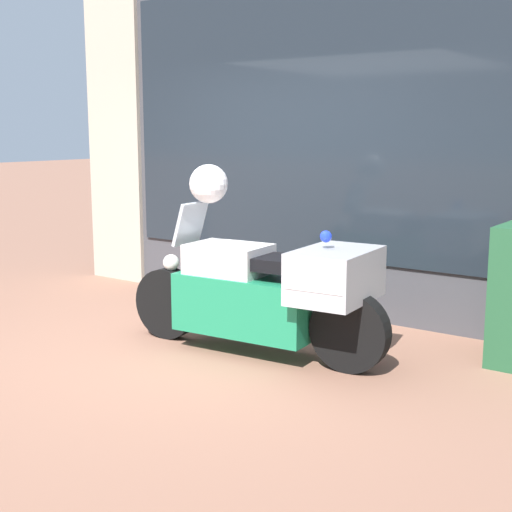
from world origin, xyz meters
The scene contains 5 objects.
ground_plane centered at (0.00, 0.00, 0.00)m, with size 60.00×60.00×0.00m, color #8E604C.
shop_building centered at (-0.38, 2.00, 1.81)m, with size 5.75×0.55×3.60m.
window_display centered at (0.33, 2.03, 0.45)m, with size 4.49×0.30×1.86m.
paramedic_motorcycle centered at (0.70, 0.38, 0.53)m, with size 2.31×0.78×1.19m.
white_helmet centered at (0.13, 0.34, 1.35)m, with size 0.31×0.31×0.31m, color white.
Camera 1 is at (3.79, -4.10, 1.78)m, focal length 50.00 mm.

